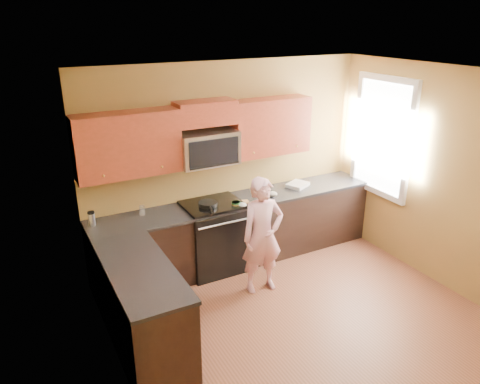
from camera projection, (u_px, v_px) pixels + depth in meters
floor at (312, 328)px, 5.03m from camera, size 4.00×4.00×0.00m
ceiling at (329, 78)px, 4.05m from camera, size 4.00×4.00×0.00m
wall_back at (229, 163)px, 6.18m from camera, size 4.00×0.00×4.00m
wall_left at (119, 265)px, 3.66m from camera, size 0.00×4.00×4.00m
wall_right at (454, 183)px, 5.42m from camera, size 0.00×4.00×4.00m
cabinet_back_run at (239, 232)px, 6.27m from camera, size 4.00×0.60×0.88m
cabinet_left_run at (142, 309)px, 4.61m from camera, size 0.60×1.60×0.88m
countertop_back at (239, 201)px, 6.09m from camera, size 4.00×0.62×0.04m
countertop_left at (140, 270)px, 4.45m from camera, size 0.62×1.60×0.04m
stove at (213, 236)px, 6.06m from camera, size 0.76×0.65×0.95m
microwave at (208, 164)px, 5.81m from camera, size 0.76×0.40×0.42m
upper_cab_left at (130, 175)px, 5.40m from camera, size 1.22×0.33×0.75m
upper_cab_right at (269, 153)px, 6.25m from camera, size 1.12×0.33×0.75m
upper_cab_over_mw at (205, 113)px, 5.60m from camera, size 0.76×0.33×0.30m
window at (382, 137)px, 6.29m from camera, size 0.06×1.06×1.66m
woman at (262, 236)px, 5.50m from camera, size 0.57×0.40×1.47m
frying_pan at (208, 206)px, 5.81m from camera, size 0.32×0.46×0.05m
butter_tub at (236, 207)px, 5.86m from camera, size 0.13×0.13×0.08m
toast_slice at (245, 202)px, 5.99m from camera, size 0.13×0.13×0.01m
napkin_a at (242, 205)px, 5.84m from camera, size 0.13×0.14×0.06m
napkin_b at (273, 194)px, 6.18m from camera, size 0.15×0.16×0.07m
dish_towel at (298, 185)px, 6.54m from camera, size 0.37×0.34×0.05m
travel_mug at (93, 226)px, 5.33m from camera, size 0.10×0.10×0.18m
glass_c at (142, 210)px, 5.60m from camera, size 0.09×0.09×0.12m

